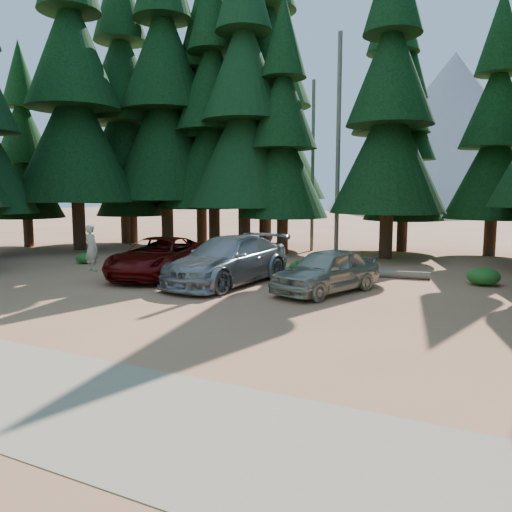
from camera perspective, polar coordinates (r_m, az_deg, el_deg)
The scene contains 19 objects.
ground at distance 15.77m, azimuth -9.80°, elevation -5.65°, with size 160.00×160.00×0.00m, color #A26645.
forest_belt_north at distance 29.07m, azimuth 7.91°, elevation 0.30°, with size 36.00×7.00×22.00m, color black, non-canonical shape.
snag_front at distance 28.25m, azimuth 9.37°, elevation 12.27°, with size 0.24×0.24×12.00m, color #736A5C.
snag_back at distance 30.24m, azimuth 6.50°, elevation 10.08°, with size 0.20×0.20×10.00m, color #736A5C.
mountain_peak at distance 101.71m, azimuth 20.15°, elevation 12.05°, with size 48.00×50.00×28.00m.
red_pickup at distance 21.25m, azimuth -11.04°, elevation -0.12°, with size 2.70×5.86×1.63m, color #5C0807.
silver_minivan_center at distance 19.23m, azimuth -3.25°, elevation -0.49°, with size 2.53×6.22×1.81m, color #93959A.
silver_minivan_right at distance 17.67m, azimuth 8.07°, elevation -1.65°, with size 1.84×4.57×1.56m, color #ACA999.
frisbee_player at distance 20.79m, azimuth -18.29°, elevation 0.89°, with size 0.74×0.55×1.85m.
log_left at distance 25.12m, azimuth -4.32°, elevation -0.37°, with size 0.33×0.33×4.61m, color #736A5C.
log_mid at distance 23.51m, azimuth 1.22°, elevation -0.97°, with size 0.25×0.25×3.05m, color #736A5C.
log_right at distance 21.38m, azimuth 12.79°, elevation -1.90°, with size 0.31×0.31×4.87m, color #736A5C.
shrub_far_left at distance 24.62m, azimuth -14.42°, elevation -0.48°, with size 1.00×1.00×0.55m, color #1E641E.
shrub_left at distance 25.80m, azimuth -5.57°, elevation -0.11°, with size 0.71×0.71×0.39m, color #1E641E.
shrub_center_left at distance 23.16m, azimuth -1.02°, elevation -0.70°, with size 1.04×1.04×0.57m, color #1E641E.
shrub_center_right at distance 23.41m, azimuth -1.39°, elevation -0.65°, with size 0.98×0.98×0.54m, color #1E641E.
shrub_right at distance 21.92m, azimuth 5.08°, elevation -1.22°, with size 0.98×0.98×0.54m, color #1E641E.
shrub_far_right at distance 20.82m, azimuth 24.57°, elevation -2.14°, with size 1.21×1.21×0.66m, color #1E641E.
shrub_edge_west at distance 26.14m, azimuth -18.88°, elevation -0.23°, with size 0.95×0.95×0.52m, color #1E641E.
Camera 1 is at (9.13, -12.38, 3.51)m, focal length 35.00 mm.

